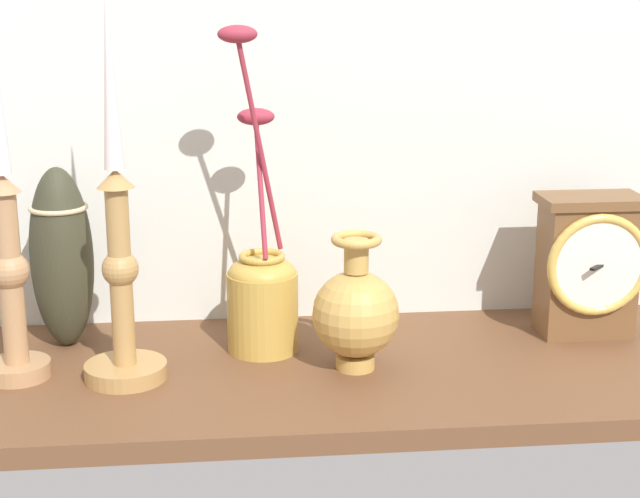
# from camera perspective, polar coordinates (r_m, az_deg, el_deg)

# --- Properties ---
(ground_plane) EXTENTS (1.00, 0.36, 0.02)m
(ground_plane) POSITION_cam_1_polar(r_m,az_deg,el_deg) (1.18, 0.91, -7.10)
(ground_plane) COLOR brown
(back_wall) EXTENTS (1.20, 0.02, 0.65)m
(back_wall) POSITION_cam_1_polar(r_m,az_deg,el_deg) (1.28, -0.01, 10.23)
(back_wall) COLOR silver
(back_wall) RESTS_ON ground_plane
(mantel_clock) EXTENTS (0.13, 0.09, 0.18)m
(mantel_clock) POSITION_cam_1_polar(r_m,az_deg,el_deg) (1.29, 14.96, -0.84)
(mantel_clock) COLOR brown
(mantel_clock) RESTS_ON ground_plane
(candlestick_tall_left) EXTENTS (0.07, 0.07, 0.44)m
(candlestick_tall_left) POSITION_cam_1_polar(r_m,az_deg,el_deg) (1.15, -17.25, 0.23)
(candlestick_tall_left) COLOR tan
(candlestick_tall_left) RESTS_ON ground_plane
(candlestick_tall_center) EXTENTS (0.09, 0.09, 0.43)m
(candlestick_tall_center) POSITION_cam_1_polar(r_m,az_deg,el_deg) (1.12, -11.26, -0.80)
(candlestick_tall_center) COLOR #B0854B
(candlestick_tall_center) RESTS_ON ground_plane
(brass_vase_bulbous) EXTENTS (0.10, 0.10, 0.16)m
(brass_vase_bulbous) POSITION_cam_1_polar(r_m,az_deg,el_deg) (1.14, 2.04, -3.56)
(brass_vase_bulbous) COLOR tan
(brass_vase_bulbous) RESTS_ON ground_plane
(brass_vase_jar) EXTENTS (0.09, 0.09, 0.39)m
(brass_vase_jar) POSITION_cam_1_polar(r_m,az_deg,el_deg) (1.20, -3.31, -2.24)
(brass_vase_jar) COLOR gold
(brass_vase_jar) RESTS_ON ground_plane
(tall_ceramic_vase) EXTENTS (0.07, 0.07, 0.22)m
(tall_ceramic_vase) POSITION_cam_1_polar(r_m,az_deg,el_deg) (1.24, -14.41, -0.43)
(tall_ceramic_vase) COLOR #353524
(tall_ceramic_vase) RESTS_ON ground_plane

